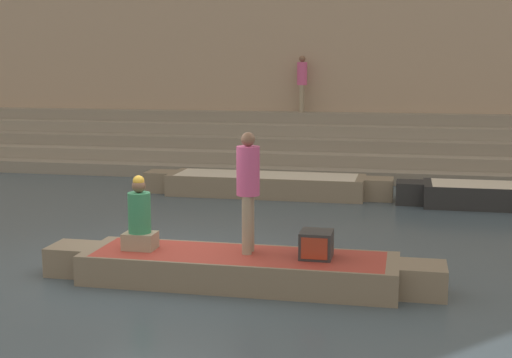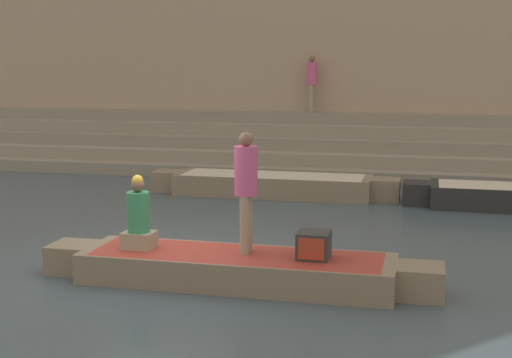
{
  "view_description": "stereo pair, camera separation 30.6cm",
  "coord_description": "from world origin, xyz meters",
  "px_view_note": "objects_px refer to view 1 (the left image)",
  "views": [
    {
      "loc": [
        3.69,
        -10.18,
        3.13
      ],
      "look_at": [
        1.4,
        0.64,
        1.33
      ],
      "focal_mm": 50.0,
      "sensor_mm": 36.0,
      "label": 1
    },
    {
      "loc": [
        3.99,
        -10.11,
        3.13
      ],
      "look_at": [
        1.4,
        0.64,
        1.33
      ],
      "focal_mm": 50.0,
      "sensor_mm": 36.0,
      "label": 2
    }
  ],
  "objects_px": {
    "tv_set": "(316,244)",
    "person_rowing": "(140,219)",
    "person_standing": "(248,184)",
    "rowboat_main": "(239,268)",
    "person_on_steps": "(302,79)",
    "moored_boat_distant": "(266,184)"
  },
  "relations": [
    {
      "from": "person_on_steps",
      "to": "tv_set",
      "type": "bearing_deg",
      "value": 63.63
    },
    {
      "from": "person_rowing",
      "to": "person_on_steps",
      "type": "height_order",
      "value": "person_on_steps"
    },
    {
      "from": "person_standing",
      "to": "tv_set",
      "type": "xyz_separation_m",
      "value": [
        1.0,
        -0.08,
        -0.82
      ]
    },
    {
      "from": "person_rowing",
      "to": "moored_boat_distant",
      "type": "bearing_deg",
      "value": 102.12
    },
    {
      "from": "rowboat_main",
      "to": "person_standing",
      "type": "height_order",
      "value": "person_standing"
    },
    {
      "from": "person_rowing",
      "to": "tv_set",
      "type": "xyz_separation_m",
      "value": [
        2.59,
        0.06,
        -0.25
      ]
    },
    {
      "from": "rowboat_main",
      "to": "tv_set",
      "type": "xyz_separation_m",
      "value": [
        1.11,
        0.04,
        0.39
      ]
    },
    {
      "from": "moored_boat_distant",
      "to": "tv_set",
      "type": "bearing_deg",
      "value": -79.83
    },
    {
      "from": "person_standing",
      "to": "rowboat_main",
      "type": "bearing_deg",
      "value": -127.3
    },
    {
      "from": "person_standing",
      "to": "person_on_steps",
      "type": "distance_m",
      "value": 11.78
    },
    {
      "from": "person_rowing",
      "to": "person_standing",
      "type": "bearing_deg",
      "value": 21.27
    },
    {
      "from": "rowboat_main",
      "to": "person_on_steps",
      "type": "bearing_deg",
      "value": 94.71
    },
    {
      "from": "tv_set",
      "to": "moored_boat_distant",
      "type": "relative_size",
      "value": 0.08
    },
    {
      "from": "tv_set",
      "to": "person_on_steps",
      "type": "bearing_deg",
      "value": 101.97
    },
    {
      "from": "tv_set",
      "to": "person_rowing",
      "type": "bearing_deg",
      "value": -176.16
    },
    {
      "from": "person_rowing",
      "to": "tv_set",
      "type": "distance_m",
      "value": 2.61
    },
    {
      "from": "moored_boat_distant",
      "to": "person_rowing",
      "type": "bearing_deg",
      "value": -100.9
    },
    {
      "from": "person_rowing",
      "to": "person_on_steps",
      "type": "xyz_separation_m",
      "value": [
        0.66,
        11.82,
        1.79
      ]
    },
    {
      "from": "person_standing",
      "to": "tv_set",
      "type": "height_order",
      "value": "person_standing"
    },
    {
      "from": "rowboat_main",
      "to": "person_standing",
      "type": "relative_size",
      "value": 3.32
    },
    {
      "from": "person_rowing",
      "to": "moored_boat_distant",
      "type": "height_order",
      "value": "person_rowing"
    },
    {
      "from": "moored_boat_distant",
      "to": "person_standing",
      "type": "bearing_deg",
      "value": -87.61
    }
  ]
}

